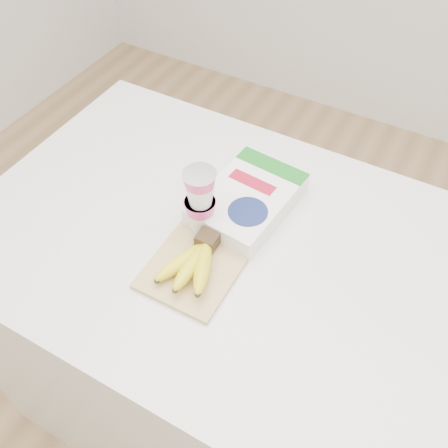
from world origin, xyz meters
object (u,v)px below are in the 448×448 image
table (227,338)px  cutting_board (199,261)px  bananas (194,262)px  yogurt_stack (200,200)px  cereal_box (248,200)px

table → cutting_board: 0.50m
cutting_board → bananas: bananas is taller
cutting_board → bananas: (0.00, -0.03, 0.03)m
table → yogurt_stack: 0.60m
bananas → cereal_box: 0.23m
cereal_box → bananas: bearing=-88.4°
bananas → yogurt_stack: (-0.05, 0.11, 0.07)m
table → bananas: bananas is taller
cutting_board → bananas: size_ratio=1.47×
table → cutting_board: size_ratio=4.82×
table → yogurt_stack: (-0.07, -0.00, 0.60)m
cutting_board → yogurt_stack: bearing=116.2°
cutting_board → bananas: bearing=-83.1°
yogurt_stack → cereal_box: bearing=62.2°
table → cutting_board: (-0.03, -0.09, 0.49)m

